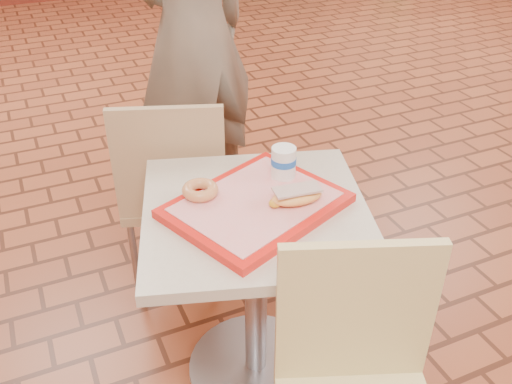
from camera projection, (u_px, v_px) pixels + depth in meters
name	position (u px, v px, depth m)	size (l,w,h in m)	color
wainscot_band	(490.00, 122.00, 2.55)	(8.00, 10.00, 1.00)	#591A11
main_table	(256.00, 269.00, 1.77)	(0.65, 0.65, 0.69)	#B2A58F
chair_main_back	(174.00, 186.00, 2.15)	(0.50, 0.50, 0.85)	tan
customer	(193.00, 30.00, 2.47)	(0.64, 0.42, 1.74)	#736759
serving_tray	(256.00, 205.00, 1.64)	(0.47, 0.37, 0.03)	red
ring_donut	(200.00, 190.00, 1.65)	(0.11, 0.11, 0.03)	#C27846
long_john_donut	(296.00, 196.00, 1.61)	(0.16, 0.09, 0.05)	#ED9745
paper_cup	(284.00, 162.00, 1.72)	(0.08, 0.08, 0.10)	white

